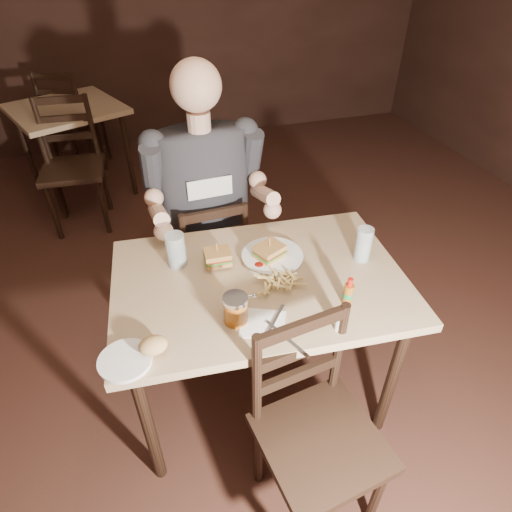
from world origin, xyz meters
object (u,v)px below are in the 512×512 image
object	(u,v)px
bg_table	(68,117)
side_plate	(126,361)
main_table	(260,293)
dinner_plate	(272,257)
syrup_dispenser	(236,309)
bg_chair_near	(73,169)
glass_left	(176,250)
chair_near	(321,442)
bg_chair_far	(76,120)
diner	(205,176)
chair_far	(210,257)
hot_sauce	(349,291)
glass_right	(364,244)

from	to	relation	value
bg_table	side_plate	size ratio (longest dim) A/B	5.95
main_table	dinner_plate	distance (m)	0.17
syrup_dispenser	bg_chair_near	bearing A→B (deg)	112.79
glass_left	syrup_dispenser	xyz separation A→B (m)	(0.15, -0.40, -0.02)
chair_near	bg_chair_near	distance (m)	2.66
bg_chair_near	bg_table	bearing A→B (deg)	94.34
bg_chair_far	diner	bearing A→B (deg)	130.59
bg_table	chair_near	size ratio (longest dim) A/B	1.16
dinner_plate	syrup_dispenser	bearing A→B (deg)	-128.70
chair_near	glass_left	size ratio (longest dim) A/B	5.99
glass_left	syrup_dispenser	size ratio (longest dim) A/B	1.29
main_table	bg_chair_near	size ratio (longest dim) A/B	1.31
chair_near	bg_chair_far	distance (m)	3.72
main_table	chair_far	bearing A→B (deg)	97.97
bg_table	glass_left	xyz separation A→B (m)	(0.54, -2.29, 0.16)
diner	bg_table	bearing A→B (deg)	109.27
main_table	bg_table	distance (m)	2.62
bg_chair_far	glass_left	world-z (taller)	bg_chair_far
chair_far	chair_near	size ratio (longest dim) A/B	0.94
bg_table	glass_left	bearing A→B (deg)	-76.71
main_table	hot_sauce	bearing A→B (deg)	-40.71
bg_chair_far	glass_right	bearing A→B (deg)	136.63
bg_chair_near	diner	bearing A→B (deg)	-56.22
chair_far	chair_near	distance (m)	1.22
chair_near	syrup_dispenser	distance (m)	0.57
dinner_plate	syrup_dispenser	world-z (taller)	syrup_dispenser
bg_chair_near	syrup_dispenser	distance (m)	2.27
bg_chair_near	glass_right	bearing A→B (deg)	-51.67
diner	side_plate	distance (m)	1.00
diner	glass_right	distance (m)	0.82
syrup_dispenser	main_table	bearing A→B (deg)	56.97
main_table	bg_table	bearing A→B (deg)	108.82
bg_table	bg_chair_far	world-z (taller)	bg_chair_far
dinner_plate	glass_left	world-z (taller)	glass_left
bg_chair_far	chair_near	bearing A→B (deg)	127.32
bg_table	diner	xyz separation A→B (m)	(0.76, -1.89, 0.28)
chair_far	bg_chair_far	distance (m)	2.51
syrup_dispenser	side_plate	bearing A→B (deg)	-164.69
diner	glass_left	bearing A→B (deg)	-121.49
glass_right	side_plate	size ratio (longest dim) A/B	0.89
chair_near	glass_left	world-z (taller)	glass_left
bg_chair_far	glass_left	distance (m)	2.91
dinner_plate	bg_table	bearing A→B (deg)	111.62
main_table	hot_sauce	distance (m)	0.39
bg_table	bg_chair_near	size ratio (longest dim) A/B	1.09
glass_right	syrup_dispenser	xyz separation A→B (m)	(-0.62, -0.19, -0.02)
bg_chair_near	main_table	bearing A→B (deg)	-62.03
glass_right	bg_chair_near	bearing A→B (deg)	123.99
bg_table	bg_chair_far	size ratio (longest dim) A/B	1.11
chair_near	syrup_dispenser	xyz separation A→B (m)	(-0.21, 0.37, 0.38)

